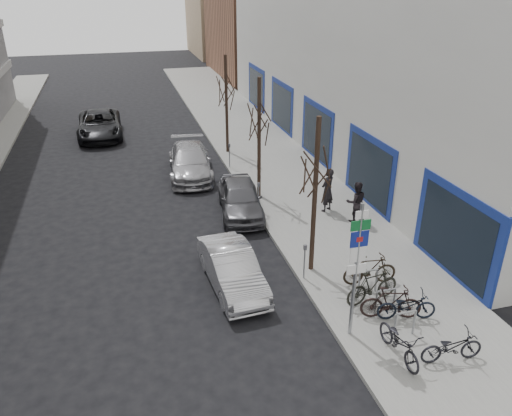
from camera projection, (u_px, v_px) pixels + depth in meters
ground at (268, 353)px, 13.58m from camera, size 120.00×120.00×0.00m
sidewalk_east at (298, 192)px, 23.36m from camera, size 5.00×70.00×0.15m
commercial_building at (465, 55)px, 29.55m from camera, size 20.00×32.00×10.00m
brick_building_far at (276, 33)px, 49.90m from camera, size 12.00×14.00×8.00m
tan_building_far at (244, 16)px, 62.87m from camera, size 13.00×12.00×9.00m
highway_sign_pole at (357, 264)px, 13.11m from camera, size 0.55×0.10×4.20m
bike_rack at (385, 298)px, 14.75m from camera, size 0.66×2.26×0.83m
tree_near at (317, 160)px, 15.52m from camera, size 1.80×1.80×5.50m
tree_mid at (259, 110)px, 21.18m from camera, size 1.80×1.80×5.50m
tree_far at (226, 81)px, 26.84m from camera, size 1.80×1.80×5.50m
meter_front at (305, 258)px, 16.33m from camera, size 0.10×0.08×1.27m
meter_mid at (259, 194)px, 21.12m from camera, size 0.10×0.08×1.27m
meter_back at (229, 153)px, 25.91m from camera, size 0.10×0.08×1.27m
bike_near_left at (400, 340)px, 13.02m from camera, size 0.64×1.85×1.11m
bike_near_right at (391, 302)px, 14.51m from camera, size 1.88×1.06×1.09m
bike_mid_curb at (407, 304)px, 14.49m from camera, size 1.81×0.91×1.06m
bike_mid_inner at (373, 286)px, 15.24m from camera, size 1.95×0.86×1.15m
bike_far_curb at (452, 344)px, 12.91m from camera, size 1.75×0.68×1.04m
bike_far_inner at (370, 269)px, 16.14m from camera, size 1.85×0.76×1.09m
parked_car_front at (232, 269)px, 16.21m from camera, size 1.68×4.14×1.34m
parked_car_mid at (240, 198)px, 21.19m from camera, size 2.28×4.47×1.46m
parked_car_back at (190, 162)px, 25.24m from camera, size 2.58×5.29×1.48m
lane_car at (100, 124)px, 31.32m from camera, size 2.62×5.65×1.57m
pedestrian_near at (327, 190)px, 21.00m from camera, size 0.83×0.75×1.91m
pedestrian_far at (356, 202)px, 20.13m from camera, size 0.69×0.51×1.74m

